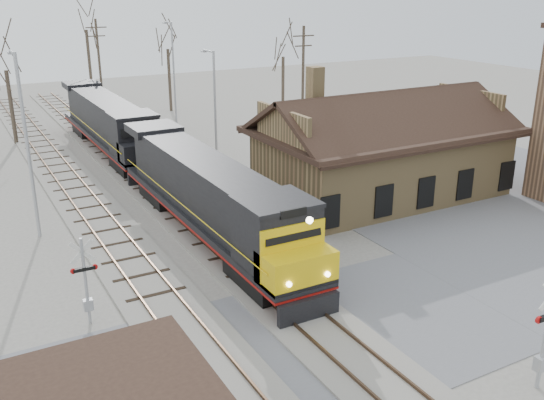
{
  "coord_description": "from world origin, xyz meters",
  "views": [
    {
      "loc": [
        -11.15,
        -16.01,
        12.3
      ],
      "look_at": [
        2.68,
        9.0,
        2.13
      ],
      "focal_mm": 40.0,
      "sensor_mm": 36.0,
      "label": 1
    }
  ],
  "objects": [
    {
      "name": "streetlight_b",
      "position": [
        5.53,
        22.47,
        4.6
      ],
      "size": [
        0.25,
        2.04,
        8.14
      ],
      "color": "#A5A8AD",
      "rests_on": "ground"
    },
    {
      "name": "tree_c",
      "position": [
        3.4,
        50.11,
        9.22
      ],
      "size": [
        5.28,
        5.28,
        12.94
      ],
      "color": "#382D23",
      "rests_on": "ground"
    },
    {
      "name": "road",
      "position": [
        0.0,
        0.0,
        0.01
      ],
      "size": [
        60.0,
        9.0,
        0.03
      ],
      "primitive_type": "cube",
      "color": "slate",
      "rests_on": "ground"
    },
    {
      "name": "tree_d",
      "position": [
        9.79,
        43.48,
        7.25
      ],
      "size": [
        4.16,
        4.16,
        10.18
      ],
      "color": "#382D23",
      "rests_on": "ground"
    },
    {
      "name": "tree_e",
      "position": [
        19.39,
        36.96,
        6.5
      ],
      "size": [
        3.73,
        3.73,
        9.13
      ],
      "color": "#382D23",
      "rests_on": "ground"
    },
    {
      "name": "track_siding",
      "position": [
        -4.5,
        15.0,
        0.07
      ],
      "size": [
        3.4,
        90.0,
        0.24
      ],
      "color": "#9D988E",
      "rests_on": "ground"
    },
    {
      "name": "depot",
      "position": [
        11.99,
        12.0,
        2.41
      ],
      "size": [
        15.2,
        9.31,
        7.9
      ],
      "color": "#A08353",
      "rests_on": "ground"
    },
    {
      "name": "utility_pole_b",
      "position": [
        3.14,
        44.58,
        4.85
      ],
      "size": [
        2.0,
        0.24,
        9.27
      ],
      "color": "#382D23",
      "rests_on": "ground"
    },
    {
      "name": "crossbuck_far",
      "position": [
        -7.42,
        5.23,
        1.7
      ],
      "size": [
        1.01,
        0.27,
        3.56
      ],
      "rotation": [
        0.0,
        0.0,
        3.12
      ],
      "color": "#A5A8AD",
      "rests_on": "ground"
    },
    {
      "name": "locomotive_trailing",
      "position": [
        0.0,
        29.86,
        2.25
      ],
      "size": [
        2.88,
        19.31,
        4.06
      ],
      "color": "black",
      "rests_on": "ground"
    },
    {
      "name": "streetlight_a",
      "position": [
        -7.69,
        15.31,
        5.22
      ],
      "size": [
        0.25,
        2.04,
        9.35
      ],
      "color": "#A5A8AD",
      "rests_on": "ground"
    },
    {
      "name": "ground",
      "position": [
        0.0,
        0.0,
        0.0
      ],
      "size": [
        140.0,
        140.0,
        0.0
      ],
      "primitive_type": "plane",
      "color": "#9D988E",
      "rests_on": "ground"
    },
    {
      "name": "locomotive_lead",
      "position": [
        0.0,
        10.27,
        2.25
      ],
      "size": [
        2.88,
        19.31,
        4.29
      ],
      "color": "black",
      "rests_on": "ground"
    },
    {
      "name": "tree_b",
      "position": [
        -6.11,
        36.51,
        6.9
      ],
      "size": [
        3.96,
        3.96,
        9.7
      ],
      "color": "#382D23",
      "rests_on": "ground"
    },
    {
      "name": "track_main",
      "position": [
        0.0,
        15.0,
        0.07
      ],
      "size": [
        3.4,
        90.0,
        0.24
      ],
      "color": "#9D988E",
      "rests_on": "ground"
    },
    {
      "name": "utility_pole_c",
      "position": [
        15.92,
        27.6,
        4.8
      ],
      "size": [
        2.0,
        0.24,
        9.16
      ],
      "color": "#382D23",
      "rests_on": "ground"
    },
    {
      "name": "streetlight_c",
      "position": [
        7.54,
        35.97,
        5.19
      ],
      "size": [
        0.25,
        2.04,
        9.31
      ],
      "color": "#A5A8AD",
      "rests_on": "ground"
    }
  ]
}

